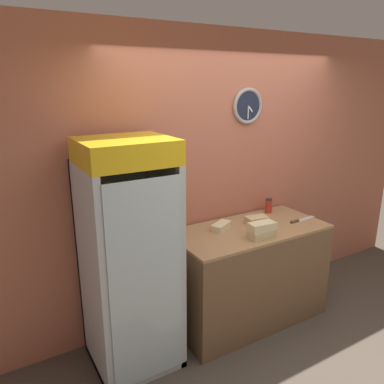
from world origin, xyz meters
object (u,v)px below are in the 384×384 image
at_px(sandwich_flat_left, 257,220).
at_px(condiment_jar, 269,206).
at_px(sandwich_stack_middle, 262,226).
at_px(sandwich_flat_right, 221,226).
at_px(chefs_knife, 299,220).
at_px(beverage_cooler, 127,247).
at_px(sandwich_stack_bottom, 261,234).

xyz_separation_m(sandwich_flat_left, condiment_jar, (0.30, 0.17, 0.04)).
relative_size(sandwich_stack_middle, condiment_jar, 1.60).
bearing_deg(sandwich_flat_right, chefs_knife, -14.48).
bearing_deg(sandwich_flat_left, beverage_cooler, -179.80).
xyz_separation_m(sandwich_stack_middle, sandwich_flat_right, (-0.19, 0.33, -0.07)).
relative_size(beverage_cooler, sandwich_stack_bottom, 7.93).
bearing_deg(beverage_cooler, sandwich_flat_right, 2.43).
distance_m(sandwich_stack_middle, sandwich_flat_right, 0.39).
distance_m(sandwich_stack_bottom, sandwich_flat_left, 0.35).
bearing_deg(beverage_cooler, chefs_knife, -5.45).
bearing_deg(sandwich_flat_right, sandwich_stack_bottom, -59.69).
height_order(sandwich_stack_middle, sandwich_flat_left, sandwich_stack_middle).
bearing_deg(sandwich_stack_bottom, sandwich_flat_left, 56.73).
relative_size(beverage_cooler, chefs_knife, 5.43).
bearing_deg(beverage_cooler, condiment_jar, 6.24).
bearing_deg(chefs_knife, condiment_jar, 105.59).
relative_size(sandwich_stack_middle, sandwich_flat_left, 1.10).
bearing_deg(sandwich_flat_left, sandwich_stack_bottom, -123.27).
bearing_deg(chefs_knife, sandwich_stack_bottom, -167.71).
height_order(sandwich_flat_left, sandwich_flat_right, sandwich_flat_left).
relative_size(sandwich_flat_left, sandwich_flat_right, 0.93).
bearing_deg(sandwich_stack_middle, sandwich_stack_bottom, 0.00).
relative_size(beverage_cooler, sandwich_flat_right, 7.84).
distance_m(sandwich_stack_middle, chefs_knife, 0.61).
bearing_deg(condiment_jar, sandwich_stack_bottom, -136.61).
bearing_deg(beverage_cooler, sandwich_stack_middle, -14.59).
xyz_separation_m(beverage_cooler, sandwich_stack_bottom, (1.11, -0.29, -0.03)).
bearing_deg(sandwich_stack_bottom, beverage_cooler, 165.41).
bearing_deg(sandwich_stack_middle, sandwich_flat_left, 56.73).
bearing_deg(sandwich_stack_middle, chefs_knife, 12.29).
bearing_deg(sandwich_stack_bottom, chefs_knife, 12.29).
relative_size(beverage_cooler, sandwich_stack_middle, 7.70).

